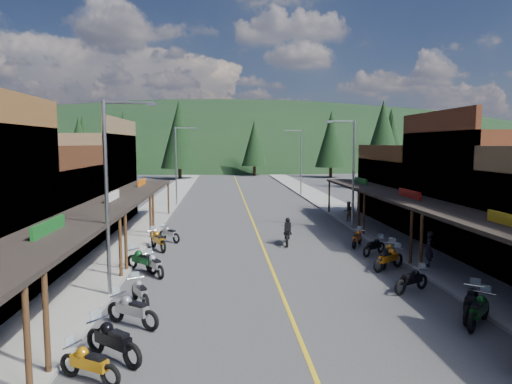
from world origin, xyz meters
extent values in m
plane|color=#38383A|center=(0.00, 0.00, 0.00)|extent=(220.00, 220.00, 0.00)
cube|color=gold|center=(0.00, 20.00, 0.01)|extent=(0.15, 90.00, 0.01)
cube|color=gray|center=(-8.70, 20.00, 0.07)|extent=(3.40, 94.00, 0.15)
cube|color=gray|center=(8.70, 20.00, 0.07)|extent=(3.40, 94.00, 0.15)
cylinder|color=#472D19|center=(-7.20, -13.60, 1.50)|extent=(0.16, 0.16, 3.00)
cube|color=brown|center=(-10.15, -7.90, 4.10)|extent=(0.30, 10.20, 8.20)
cube|color=black|center=(-8.70, -7.90, 3.00)|extent=(3.20, 10.20, 0.18)
cylinder|color=#472D19|center=(-7.20, -12.40, 1.50)|extent=(0.16, 0.16, 3.00)
cylinder|color=#472D19|center=(-7.20, -3.40, 1.50)|extent=(0.16, 0.16, 3.00)
cube|color=#14591E|center=(-8.70, -7.90, 3.20)|extent=(0.12, 3.00, 0.70)
cube|color=#3F2111|center=(-14.00, 1.70, 2.50)|extent=(8.00, 9.00, 5.00)
cube|color=#3F2111|center=(-10.15, 1.70, 3.10)|extent=(0.30, 9.00, 6.20)
cube|color=black|center=(-8.70, 1.70, 3.00)|extent=(3.20, 9.00, 0.18)
cylinder|color=#472D19|center=(-7.20, -2.20, 1.50)|extent=(0.16, 0.16, 3.00)
cylinder|color=#472D19|center=(-7.20, 5.60, 1.50)|extent=(0.16, 0.16, 3.00)
cube|color=silver|center=(-8.70, 1.70, 3.20)|extent=(0.12, 3.00, 0.70)
cube|color=brown|center=(-14.00, 11.30, 3.50)|extent=(8.00, 10.20, 7.00)
cube|color=brown|center=(-10.15, 11.30, 4.10)|extent=(0.30, 10.20, 8.20)
cube|color=black|center=(-8.70, 11.30, 3.00)|extent=(3.20, 10.20, 0.18)
cylinder|color=#472D19|center=(-7.20, 6.80, 1.50)|extent=(0.16, 0.16, 3.00)
cylinder|color=#472D19|center=(-7.20, 15.80, 1.50)|extent=(0.16, 0.16, 3.00)
cube|color=#CC590C|center=(-8.70, 11.30, 3.20)|extent=(0.12, 3.00, 0.70)
cube|color=black|center=(8.70, -7.90, 3.00)|extent=(3.20, 10.20, 0.18)
cylinder|color=#472D19|center=(7.20, -3.40, 1.50)|extent=(0.16, 0.16, 3.00)
cube|color=gold|center=(8.70, -7.90, 3.20)|extent=(0.12, 3.00, 0.70)
cube|color=#562B19|center=(14.00, 1.70, 3.50)|extent=(8.00, 9.00, 7.00)
cube|color=#562B19|center=(10.15, 1.70, 4.10)|extent=(0.30, 9.00, 8.20)
cube|color=black|center=(8.70, 1.70, 3.00)|extent=(3.20, 9.00, 0.18)
cylinder|color=#472D19|center=(7.20, -2.20, 1.50)|extent=(0.16, 0.16, 3.00)
cylinder|color=#472D19|center=(7.20, 5.60, 1.50)|extent=(0.16, 0.16, 3.00)
cube|color=#B2140F|center=(8.70, 1.70, 3.20)|extent=(0.12, 3.00, 0.70)
cube|color=#4C2D16|center=(14.00, 11.30, 2.50)|extent=(8.00, 10.20, 5.00)
cube|color=#4C2D16|center=(10.15, 11.30, 3.10)|extent=(0.30, 10.20, 6.20)
cube|color=black|center=(8.70, 11.30, 3.00)|extent=(3.20, 10.20, 0.18)
cylinder|color=#472D19|center=(7.20, 6.80, 1.50)|extent=(0.16, 0.16, 3.00)
cylinder|color=#472D19|center=(7.20, 15.80, 1.50)|extent=(0.16, 0.16, 3.00)
cube|color=#14591E|center=(8.70, 11.30, 3.20)|extent=(0.12, 3.00, 0.70)
cylinder|color=gray|center=(-7.10, -6.00, 4.00)|extent=(0.16, 0.16, 8.00)
cylinder|color=gray|center=(-6.10, -6.00, 7.90)|extent=(2.00, 0.10, 0.10)
cube|color=gray|center=(-5.20, -6.00, 7.85)|extent=(0.35, 0.18, 0.12)
cylinder|color=gray|center=(-7.10, 22.00, 4.00)|extent=(0.16, 0.16, 8.00)
cylinder|color=gray|center=(-6.10, 22.00, 7.90)|extent=(2.00, 0.10, 0.10)
cube|color=gray|center=(-5.20, 22.00, 7.85)|extent=(0.35, 0.18, 0.12)
cylinder|color=gray|center=(7.10, 8.00, 4.00)|extent=(0.16, 0.16, 8.00)
cylinder|color=gray|center=(6.10, 8.00, 7.90)|extent=(2.00, 0.10, 0.10)
cube|color=gray|center=(5.20, 8.00, 7.85)|extent=(0.35, 0.18, 0.12)
cylinder|color=gray|center=(7.10, 30.00, 4.00)|extent=(0.16, 0.16, 8.00)
cylinder|color=gray|center=(6.10, 30.00, 7.90)|extent=(2.00, 0.10, 0.10)
cube|color=gray|center=(5.20, 30.00, 7.85)|extent=(0.35, 0.18, 0.12)
ellipsoid|color=black|center=(0.00, 135.00, 0.00)|extent=(310.00, 140.00, 60.00)
cylinder|color=black|center=(-40.00, 62.00, 1.00)|extent=(0.60, 0.60, 2.00)
cone|color=black|center=(-40.00, 62.00, 6.50)|extent=(5.04, 5.04, 9.00)
cylinder|color=black|center=(-24.00, 70.00, 1.00)|extent=(0.60, 0.60, 2.00)
cone|color=black|center=(-24.00, 70.00, 7.25)|extent=(5.88, 5.88, 10.50)
cylinder|color=black|center=(-10.00, 58.00, 1.00)|extent=(0.60, 0.60, 2.00)
cone|color=black|center=(-10.00, 58.00, 8.00)|extent=(6.72, 6.72, 12.00)
cylinder|color=black|center=(4.00, 66.00, 1.00)|extent=(0.60, 0.60, 2.00)
cone|color=black|center=(4.00, 66.00, 6.50)|extent=(5.04, 5.04, 9.00)
cylinder|color=black|center=(18.00, 60.00, 1.00)|extent=(0.60, 0.60, 2.00)
cone|color=black|center=(18.00, 60.00, 7.25)|extent=(5.88, 5.88, 10.50)
cylinder|color=black|center=(34.00, 72.00, 1.00)|extent=(0.60, 0.60, 2.00)
cone|color=black|center=(34.00, 72.00, 8.00)|extent=(6.72, 6.72, 12.00)
cylinder|color=black|center=(46.00, 64.00, 1.00)|extent=(0.60, 0.60, 2.00)
cone|color=black|center=(46.00, 64.00, 6.50)|extent=(5.04, 5.04, 9.00)
cylinder|color=black|center=(-32.00, 76.00, 1.00)|extent=(0.60, 0.60, 2.00)
cone|color=black|center=(-32.00, 76.00, 7.25)|extent=(5.88, 5.88, 10.50)
cylinder|color=black|center=(-22.00, 40.00, 1.00)|extent=(0.60, 0.60, 2.00)
cone|color=black|center=(-22.00, 40.00, 6.00)|extent=(4.48, 4.48, 8.00)
cylinder|color=black|center=(24.00, 45.00, 1.00)|extent=(0.60, 0.60, 2.00)
cone|color=black|center=(24.00, 45.00, 6.40)|extent=(4.93, 4.93, 8.80)
cylinder|color=black|center=(-18.00, 50.00, 1.00)|extent=(0.60, 0.60, 2.00)
cone|color=black|center=(-18.00, 50.00, 6.80)|extent=(5.38, 5.38, 9.60)
cylinder|color=black|center=(20.00, 38.00, 1.00)|extent=(0.60, 0.60, 2.00)
cone|color=black|center=(20.00, 38.00, 7.20)|extent=(5.82, 5.82, 10.40)
imported|color=black|center=(7.85, -2.86, 1.06)|extent=(0.63, 0.77, 1.81)
imported|color=brown|center=(7.54, 10.72, 0.95)|extent=(0.79, 0.47, 1.60)
camera|label=1|loc=(-2.47, -24.55, 6.27)|focal=32.00mm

